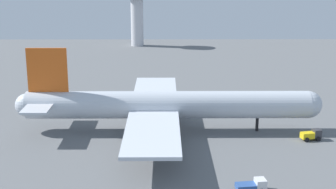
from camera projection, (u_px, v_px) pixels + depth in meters
name	position (u px, v px, depth m)	size (l,w,h in m)	color
ground_plane	(168.00, 131.00, 114.40)	(283.21, 283.21, 0.00)	slate
cargo_airplane	(166.00, 105.00, 112.76)	(70.80, 60.06, 19.67)	silver
maintenance_van	(253.00, 185.00, 84.17)	(5.38, 3.15, 2.12)	silver
baggage_tug	(312.00, 135.00, 108.24)	(4.73, 3.00, 2.39)	#333338
catering_truck	(135.00, 98.00, 137.82)	(4.16, 4.06, 2.02)	#4C8C4C
cargo_loader	(244.00, 102.00, 134.12)	(4.92, 3.04, 2.48)	#B21E19
safety_cone_nose	(306.00, 132.00, 112.51)	(0.42, 0.42, 0.60)	orange
control_tower	(137.00, 9.00, 227.50)	(11.06, 11.06, 27.63)	silver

